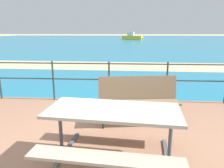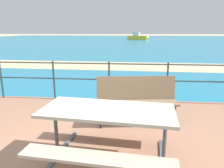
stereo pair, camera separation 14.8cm
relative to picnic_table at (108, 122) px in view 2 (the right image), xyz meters
The scene contains 8 objects.
ground_plane 0.75m from the picnic_table, 141.87° to the left, with size 240.00×240.00×0.00m, color tan.
patio_paving 0.72m from the picnic_table, 141.87° to the left, with size 6.40×5.20×0.06m, color #996B51.
sea_water 40.22m from the picnic_table, 90.39° to the left, with size 90.00×90.00×0.01m, color teal.
beach_strip 8.77m from the picnic_table, 91.78° to the left, with size 54.00×2.89×0.01m, color tan.
picnic_table is the anchor object (origin of this frame).
park_bench 1.44m from the picnic_table, 73.51° to the left, with size 1.60×0.62×0.93m.
railing_fence 2.71m from the picnic_table, 95.77° to the left, with size 5.94×0.04×1.04m.
boat_near 43.95m from the picnic_table, 88.04° to the left, with size 4.79×2.48×1.62m.
Camera 2 is at (0.57, -2.80, 1.85)m, focal length 33.84 mm.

